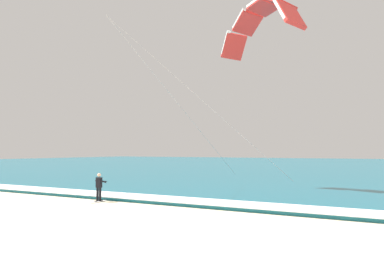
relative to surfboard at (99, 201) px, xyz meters
name	(u,v)px	position (x,y,z in m)	size (l,w,h in m)	color
sea	(324,165)	(2.82, 60.71, 0.07)	(200.00, 120.00, 0.20)	#146075
surf_foam	(155,198)	(2.82, 1.71, 0.19)	(200.00, 2.31, 0.04)	white
surfboard	(99,201)	(0.00, 0.00, 0.00)	(0.50, 1.42, 0.09)	white
kitesurfer	(99,186)	(0.00, 0.02, 0.91)	(0.55, 0.53, 1.69)	black
kite_primary	(260,20)	(7.21, 8.40, 12.34)	(10.97, 11.40, 12.51)	red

